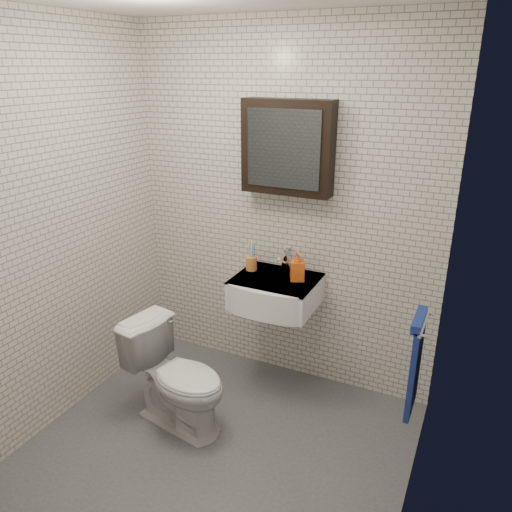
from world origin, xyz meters
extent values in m
cube|color=#484B50|center=(0.00, 0.00, 0.01)|extent=(2.20, 2.00, 0.01)
cube|color=silver|center=(0.00, 1.00, 1.25)|extent=(2.20, 0.02, 2.50)
cube|color=silver|center=(0.00, -1.00, 1.25)|extent=(2.20, 0.02, 2.50)
cube|color=silver|center=(-1.10, 0.00, 1.25)|extent=(0.02, 2.00, 2.50)
cube|color=silver|center=(1.10, 0.00, 1.25)|extent=(0.02, 2.00, 2.50)
cube|color=white|center=(0.05, 0.78, 0.75)|extent=(0.55, 0.45, 0.20)
cylinder|color=silver|center=(0.05, 0.80, 0.84)|extent=(0.31, 0.31, 0.02)
cylinder|color=silver|center=(0.05, 0.80, 0.85)|extent=(0.04, 0.04, 0.01)
cube|color=white|center=(0.05, 0.78, 0.84)|extent=(0.55, 0.45, 0.01)
cylinder|color=silver|center=(0.05, 0.94, 0.88)|extent=(0.06, 0.06, 0.06)
cylinder|color=silver|center=(0.05, 0.94, 0.94)|extent=(0.03, 0.03, 0.08)
cylinder|color=silver|center=(0.05, 0.88, 0.97)|extent=(0.02, 0.12, 0.02)
cube|color=silver|center=(0.05, 0.97, 0.99)|extent=(0.02, 0.09, 0.01)
cube|color=black|center=(0.05, 0.93, 1.70)|extent=(0.60, 0.14, 0.60)
cube|color=#3F444C|center=(0.05, 0.85, 1.70)|extent=(0.49, 0.01, 0.49)
cylinder|color=silver|center=(1.06, 0.35, 0.95)|extent=(0.02, 0.30, 0.02)
cylinder|color=silver|center=(1.08, 0.48, 0.95)|extent=(0.04, 0.02, 0.02)
cylinder|color=silver|center=(1.08, 0.22, 0.95)|extent=(0.04, 0.02, 0.02)
cube|color=navy|center=(1.05, 0.35, 0.68)|extent=(0.03, 0.26, 0.54)
cube|color=navy|center=(1.04, 0.35, 0.96)|extent=(0.05, 0.26, 0.05)
cylinder|color=orange|center=(-0.17, 0.83, 0.90)|extent=(0.08, 0.08, 0.10)
cylinder|color=white|center=(-0.18, 0.82, 0.96)|extent=(0.02, 0.03, 0.18)
cylinder|color=#3B8BBF|center=(-0.15, 0.83, 0.95)|extent=(0.01, 0.02, 0.16)
cylinder|color=white|center=(-0.17, 0.85, 0.97)|extent=(0.02, 0.04, 0.19)
cylinder|color=#3B8BBF|center=(-0.15, 0.84, 0.96)|extent=(0.02, 0.04, 0.17)
imported|color=orange|center=(0.19, 0.81, 0.95)|extent=(0.12, 0.12, 0.20)
imported|color=white|center=(-0.34, 0.12, 0.35)|extent=(0.74, 0.50, 0.70)
camera|label=1|loc=(1.25, -2.07, 2.19)|focal=35.00mm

